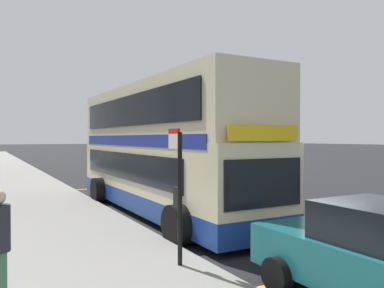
{
  "coord_description": "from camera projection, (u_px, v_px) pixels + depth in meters",
  "views": [
    {
      "loc": [
        -7.97,
        -7.77,
        2.61
      ],
      "look_at": [
        -0.94,
        5.0,
        2.38
      ],
      "focal_mm": 35.98,
      "sensor_mm": 36.0,
      "label": 1
    }
  ],
  "objects": [
    {
      "name": "ground_plane",
      "position": [
        71.0,
        164.0,
        38.72
      ],
      "size": [
        260.0,
        260.0,
        0.0
      ],
      "primitive_type": "plane",
      "color": "black"
    },
    {
      "name": "double_decker_bus",
      "position": [
        161.0,
        153.0,
        13.43
      ],
      "size": [
        3.17,
        11.21,
        4.4
      ],
      "color": "beige",
      "rests_on": "ground"
    },
    {
      "name": "bus_bay_markings",
      "position": [
        157.0,
        212.0,
        13.51
      ],
      "size": [
        2.91,
        14.54,
        0.01
      ],
      "color": "yellow",
      "rests_on": "ground"
    },
    {
      "name": "bus_stop_sign",
      "position": [
        178.0,
        184.0,
        7.5
      ],
      "size": [
        0.09,
        0.51,
        2.65
      ],
      "color": "black",
      "rests_on": "pavement_near"
    }
  ]
}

